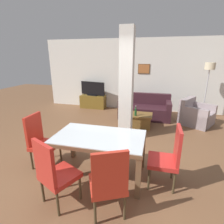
{
  "coord_description": "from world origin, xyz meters",
  "views": [
    {
      "loc": [
        0.88,
        -2.57,
        2.04
      ],
      "look_at": [
        0.0,
        0.9,
        0.9
      ],
      "focal_mm": 28.0,
      "sensor_mm": 36.0,
      "label": 1
    }
  ],
  "objects_px": {
    "dining_table": "(99,144)",
    "dining_chair_near_right": "(108,181)",
    "bottle": "(136,112)",
    "sofa": "(145,109)",
    "floor_lamp": "(209,72)",
    "dining_chair_near_left": "(54,172)",
    "dining_chair_head_right": "(169,156)",
    "armchair": "(196,115)",
    "coffee_table": "(141,121)",
    "tv_stand": "(93,102)",
    "dining_chair_head_left": "(41,139)",
    "tv_screen": "(93,89)"
  },
  "relations": [
    {
      "from": "floor_lamp",
      "to": "dining_chair_near_left",
      "type": "bearing_deg",
      "value": -122.48
    },
    {
      "from": "dining_chair_near_left",
      "to": "sofa",
      "type": "relative_size",
      "value": 0.6
    },
    {
      "from": "dining_chair_near_left",
      "to": "bottle",
      "type": "bearing_deg",
      "value": 101.68
    },
    {
      "from": "bottle",
      "to": "tv_screen",
      "type": "height_order",
      "value": "tv_screen"
    },
    {
      "from": "dining_chair_head_right",
      "to": "coffee_table",
      "type": "distance_m",
      "value": 2.49
    },
    {
      "from": "coffee_table",
      "to": "sofa",
      "type": "bearing_deg",
      "value": 88.37
    },
    {
      "from": "coffee_table",
      "to": "tv_stand",
      "type": "xyz_separation_m",
      "value": [
        -2.12,
        1.64,
        0.05
      ]
    },
    {
      "from": "armchair",
      "to": "tv_screen",
      "type": "bearing_deg",
      "value": -73.01
    },
    {
      "from": "bottle",
      "to": "dining_table",
      "type": "bearing_deg",
      "value": -99.24
    },
    {
      "from": "dining_table",
      "to": "bottle",
      "type": "relative_size",
      "value": 5.32
    },
    {
      "from": "bottle",
      "to": "tv_screen",
      "type": "relative_size",
      "value": 0.28
    },
    {
      "from": "coffee_table",
      "to": "dining_chair_near_left",
      "type": "bearing_deg",
      "value": -105.88
    },
    {
      "from": "coffee_table",
      "to": "dining_chair_head_right",
      "type": "bearing_deg",
      "value": -75.27
    },
    {
      "from": "coffee_table",
      "to": "floor_lamp",
      "type": "xyz_separation_m",
      "value": [
        1.97,
        1.32,
        1.36
      ]
    },
    {
      "from": "coffee_table",
      "to": "tv_stand",
      "type": "bearing_deg",
      "value": 142.38
    },
    {
      "from": "dining_chair_near_right",
      "to": "tv_stand",
      "type": "xyz_separation_m",
      "value": [
        -1.99,
        4.84,
        -0.28
      ]
    },
    {
      "from": "dining_chair_near_left",
      "to": "tv_stand",
      "type": "relative_size",
      "value": 1.0
    },
    {
      "from": "tv_stand",
      "to": "floor_lamp",
      "type": "height_order",
      "value": "floor_lamp"
    },
    {
      "from": "dining_chair_near_left",
      "to": "bottle",
      "type": "distance_m",
      "value": 3.13
    },
    {
      "from": "tv_stand",
      "to": "dining_chair_near_left",
      "type": "bearing_deg",
      "value": -75.9
    },
    {
      "from": "sofa",
      "to": "coffee_table",
      "type": "height_order",
      "value": "sofa"
    },
    {
      "from": "dining_chair_head_right",
      "to": "dining_chair_head_left",
      "type": "height_order",
      "value": "same"
    },
    {
      "from": "dining_table",
      "to": "sofa",
      "type": "bearing_deg",
      "value": 80.64
    },
    {
      "from": "dining_chair_head_left",
      "to": "floor_lamp",
      "type": "xyz_separation_m",
      "value": [
        3.66,
        3.71,
        1.02
      ]
    },
    {
      "from": "armchair",
      "to": "coffee_table",
      "type": "bearing_deg",
      "value": -35.5
    },
    {
      "from": "floor_lamp",
      "to": "tv_stand",
      "type": "bearing_deg",
      "value": 175.55
    },
    {
      "from": "dining_chair_near_right",
      "to": "floor_lamp",
      "type": "relative_size",
      "value": 0.55
    },
    {
      "from": "dining_chair_head_right",
      "to": "dining_chair_head_left",
      "type": "distance_m",
      "value": 2.32
    },
    {
      "from": "dining_table",
      "to": "dining_chair_near_right",
      "type": "bearing_deg",
      "value": -64.54
    },
    {
      "from": "dining_table",
      "to": "floor_lamp",
      "type": "height_order",
      "value": "floor_lamp"
    },
    {
      "from": "dining_chair_head_right",
      "to": "dining_chair_near_left",
      "type": "bearing_deg",
      "value": 117.7
    },
    {
      "from": "bottle",
      "to": "dining_chair_head_right",
      "type": "bearing_deg",
      "value": -70.5
    },
    {
      "from": "dining_chair_near_right",
      "to": "tv_screen",
      "type": "distance_m",
      "value": 5.24
    },
    {
      "from": "floor_lamp",
      "to": "dining_table",
      "type": "bearing_deg",
      "value": -123.87
    },
    {
      "from": "sofa",
      "to": "tv_stand",
      "type": "height_order",
      "value": "sofa"
    },
    {
      "from": "sofa",
      "to": "coffee_table",
      "type": "relative_size",
      "value": 2.74
    },
    {
      "from": "tv_screen",
      "to": "sofa",
      "type": "bearing_deg",
      "value": 174.56
    },
    {
      "from": "armchair",
      "to": "tv_stand",
      "type": "xyz_separation_m",
      "value": [
        -3.75,
        0.92,
        -0.02
      ]
    },
    {
      "from": "floor_lamp",
      "to": "coffee_table",
      "type": "bearing_deg",
      "value": -146.14
    },
    {
      "from": "tv_screen",
      "to": "floor_lamp",
      "type": "xyz_separation_m",
      "value": [
        4.09,
        -0.32,
        0.78
      ]
    },
    {
      "from": "dining_table",
      "to": "floor_lamp",
      "type": "bearing_deg",
      "value": 56.13
    },
    {
      "from": "dining_table",
      "to": "armchair",
      "type": "bearing_deg",
      "value": 55.28
    },
    {
      "from": "dining_chair_near_left",
      "to": "tv_stand",
      "type": "height_order",
      "value": "dining_chair_near_left"
    },
    {
      "from": "dining_chair_head_right",
      "to": "armchair",
      "type": "bearing_deg",
      "value": -17.83
    },
    {
      "from": "bottle",
      "to": "tv_stand",
      "type": "bearing_deg",
      "value": 137.53
    },
    {
      "from": "dining_chair_head_right",
      "to": "floor_lamp",
      "type": "xyz_separation_m",
      "value": [
        1.34,
        3.71,
        1.02
      ]
    },
    {
      "from": "dining_chair_head_left",
      "to": "tv_stand",
      "type": "xyz_separation_m",
      "value": [
        -0.43,
        4.03,
        -0.28
      ]
    },
    {
      "from": "sofa",
      "to": "coffee_table",
      "type": "bearing_deg",
      "value": 88.37
    },
    {
      "from": "dining_chair_head_right",
      "to": "floor_lamp",
      "type": "bearing_deg",
      "value": -19.82
    },
    {
      "from": "dining_table",
      "to": "dining_chair_head_left",
      "type": "bearing_deg",
      "value": 180.0
    }
  ]
}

